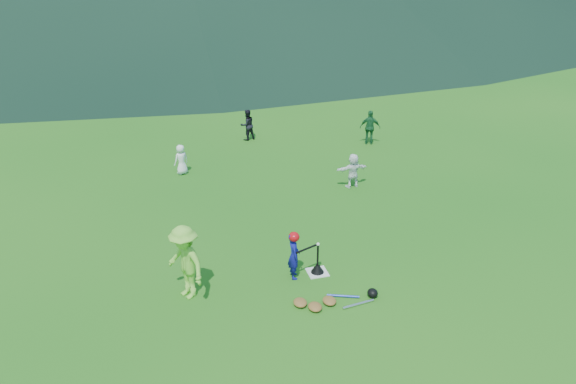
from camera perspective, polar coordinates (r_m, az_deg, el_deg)
The scene contains 13 objects.
ground at distance 12.79m, azimuth 3.00°, elevation -8.18°, with size 120.00×120.00×0.00m, color #1A6116.
home_plate at distance 12.79m, azimuth 3.00°, elevation -8.15°, with size 0.45×0.45×0.02m, color silver.
baseball at distance 12.41m, azimuth 3.07°, elevation -5.32°, with size 0.08×0.08×0.08m, color white.
batter_child at distance 12.35m, azimuth 0.60°, elevation -6.47°, with size 0.40×0.26×1.09m, color navy.
adult_coach at distance 11.78m, azimuth -10.41°, elevation -7.04°, with size 1.06×0.61×1.64m, color #82D33E.
fielder_a at distance 18.06m, azimuth -10.79°, elevation 3.26°, with size 0.47×0.31×0.96m, color white.
fielder_b at distance 20.86m, azimuth -4.16°, elevation 6.82°, with size 0.56×0.44×1.15m, color black.
fielder_c at distance 20.57m, azimuth 8.33°, elevation 6.51°, with size 0.73×0.30×1.25m, color #1B5B2F.
fielder_d at distance 16.89m, azimuth 6.61°, elevation 2.18°, with size 0.98×0.31×1.05m, color white.
batting_tee at distance 12.72m, azimuth 3.01°, elevation -7.69°, with size 0.30×0.30×0.68m.
batter_gear at distance 12.13m, azimuth 0.73°, elevation -4.67°, with size 0.72×0.30×0.46m.
equipment_pile at distance 11.80m, azimuth 4.26°, elevation -10.98°, with size 1.80×0.58×0.19m.
outfield_fence at distance 38.84m, azimuth -10.37°, elevation 14.98°, with size 70.07×0.08×1.33m.
Camera 1 is at (-3.48, -10.18, 6.91)m, focal length 35.00 mm.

